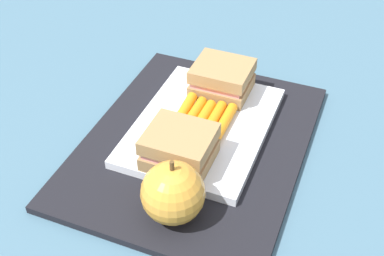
{
  "coord_description": "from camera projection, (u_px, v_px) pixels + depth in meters",
  "views": [
    {
      "loc": [
        0.47,
        0.18,
        0.46
      ],
      "look_at": [
        0.01,
        0.0,
        0.04
      ],
      "focal_mm": 47.38,
      "sensor_mm": 36.0,
      "label": 1
    }
  ],
  "objects": [
    {
      "name": "carrot_sticks_bundle",
      "position": [
        203.0,
        118.0,
        0.68
      ],
      "size": [
        0.08,
        0.07,
        0.02
      ],
      "color": "orange",
      "rests_on": "food_tray"
    },
    {
      "name": "apple",
      "position": [
        173.0,
        193.0,
        0.55
      ],
      "size": [
        0.07,
        0.07,
        0.08
      ],
      "color": "gold",
      "rests_on": "lunchbag_mat"
    },
    {
      "name": "ground_plane",
      "position": [
        195.0,
        146.0,
        0.68
      ],
      "size": [
        2.4,
        2.4,
        0.0
      ],
      "primitive_type": "plane",
      "color": "#42667A"
    },
    {
      "name": "sandwich_half_right",
      "position": [
        180.0,
        147.0,
        0.61
      ],
      "size": [
        0.07,
        0.08,
        0.04
      ],
      "color": "#9E7A4C",
      "rests_on": "food_tray"
    },
    {
      "name": "food_tray",
      "position": [
        202.0,
        126.0,
        0.68
      ],
      "size": [
        0.23,
        0.17,
        0.01
      ],
      "primitive_type": "cube",
      "color": "white",
      "rests_on": "lunchbag_mat"
    },
    {
      "name": "sandwich_half_left",
      "position": [
        222.0,
        78.0,
        0.72
      ],
      "size": [
        0.07,
        0.08,
        0.04
      ],
      "color": "#9E7A4C",
      "rests_on": "food_tray"
    },
    {
      "name": "lunchbag_mat",
      "position": [
        195.0,
        144.0,
        0.67
      ],
      "size": [
        0.36,
        0.28,
        0.01
      ],
      "primitive_type": "cube",
      "color": "black",
      "rests_on": "ground_plane"
    }
  ]
}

